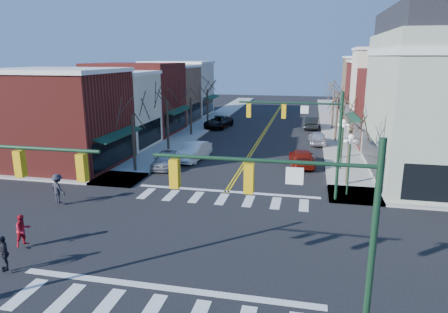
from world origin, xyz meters
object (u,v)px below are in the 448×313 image
Objects in this scene: car_left_near at (166,159)px; pedestrian_dark_a at (4,253)px; car_left_mid at (193,151)px; pedestrian_dark_b at (58,189)px; car_right_far at (312,123)px; pedestrian_red_b at (23,230)px; car_right_near at (302,158)px; car_left_far at (219,122)px; lamppost_midblock at (343,136)px; car_right_mid at (317,138)px; lamppost_corner at (350,154)px.

pedestrian_dark_a is at bearing -97.24° from car_left_near.
pedestrian_dark_b is at bearing -104.45° from car_left_mid.
pedestrian_dark_a is (-2.50, -20.70, 0.13)m from car_left_mid.
pedestrian_red_b is (-13.96, -37.56, 0.15)m from car_right_far.
car_right_near is at bearing -115.87° from pedestrian_dark_b.
car_left_mid is at bearing -76.84° from car_left_far.
car_right_far is at bearing 96.74° from lamppost_midblock.
car_left_mid is 14.56m from car_right_mid.
car_right_far is at bearing 56.59° from car_left_near.
pedestrian_dark_a is at bearing 132.26° from pedestrian_dark_b.
pedestrian_dark_a is (-13.15, -39.79, 0.15)m from car_right_far.
pedestrian_red_b is (-14.51, -27.78, 0.23)m from car_right_mid.
pedestrian_dark_a is (-15.50, -19.94, -2.00)m from lamppost_midblock.
pedestrian_dark_a is at bearing 53.10° from car_right_near.
car_right_mid is (-1.80, 16.57, -2.23)m from lamppost_corner.
car_left_mid reaches higher than car_right_near.
pedestrian_dark_a is at bearing -138.99° from pedestrian_red_b.
lamppost_midblock reaches higher than car_left_near.
lamppost_corner is 0.89× the size of car_right_far.
lamppost_midblock is 0.77× the size of car_left_far.
lamppost_corner is at bearing 99.16° from car_right_far.
pedestrian_dark_a is (-0.90, -37.99, 0.17)m from car_left_far.
car_right_mid is at bearing -105.07° from car_right_near.
pedestrian_red_b is at bearing -145.49° from lamppost_corner.
car_left_near is at bearing -82.13° from car_left_far.
lamppost_corner reaches higher than car_right_far.
car_left_near is at bearing -171.46° from lamppost_midblock.
car_right_near is at bearing 10.75° from car_left_near.
pedestrian_dark_b reaches higher than car_right_far.
lamppost_corner is 0.86× the size of car_left_mid.
car_left_mid is at bearing -5.70° from car_right_near.
pedestrian_dark_a reaches higher than car_right_far.
car_left_near is at bearing 8.74° from car_right_near.
car_left_near is 2.65× the size of pedestrian_dark_a.
car_right_far is (12.25, 22.05, 0.08)m from car_left_near.
pedestrian_red_b is (-1.71, -15.52, 0.23)m from car_left_near.
lamppost_corner and lamppost_midblock have the same top height.
car_left_near is (-14.60, -2.19, -2.23)m from lamppost_midblock.
lamppost_midblock is at bearing 100.81° from car_right_far.
pedestrian_red_b is at bearing -92.50° from car_left_mid.
car_left_near is 11.80m from car_right_near.
pedestrian_red_b is (-1.71, -35.76, 0.17)m from car_left_far.
car_left_mid is at bearing 128.98° from pedestrian_dark_a.
car_right_far reaches higher than car_left_near.
lamppost_corner is 2.68× the size of pedestrian_dark_a.
car_left_mid is 20.85m from pedestrian_dark_a.
car_right_mid is (-1.80, 10.07, -2.23)m from lamppost_midblock.
car_left_far is 1.14× the size of car_right_near.
pedestrian_dark_a is at bearing 60.31° from car_right_mid.
car_left_near is 2.24× the size of pedestrian_dark_b.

